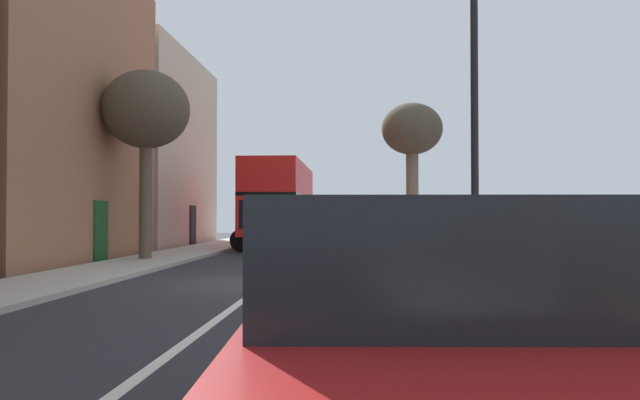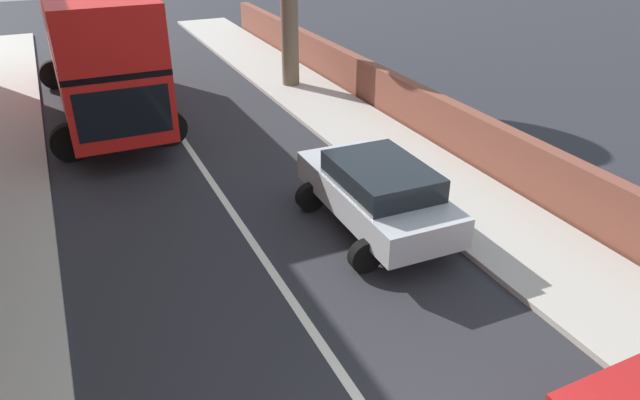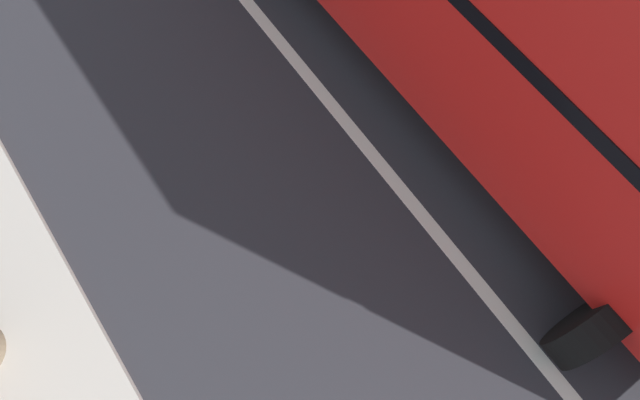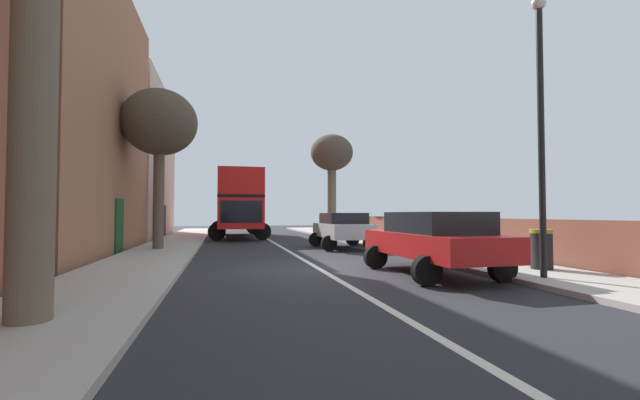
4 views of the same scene
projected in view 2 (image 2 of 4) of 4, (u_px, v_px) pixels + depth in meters
double_decker_bus at (94, 39)px, 17.75m from camera, size 3.61×10.50×4.06m
parked_car_silver_right_3 at (377, 191)px, 11.88m from camera, size 2.47×4.19×1.56m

